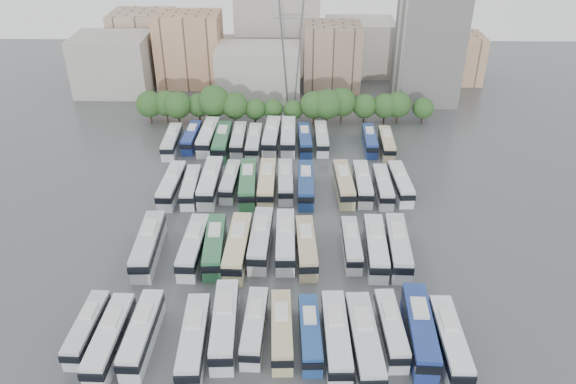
{
  "coord_description": "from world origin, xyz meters",
  "views": [
    {
      "loc": [
        3.35,
        -72.61,
        49.89
      ],
      "look_at": [
        2.0,
        7.12,
        3.0
      ],
      "focal_mm": 35.0,
      "sensor_mm": 36.0,
      "label": 1
    }
  ],
  "objects_px": {
    "bus_r0_s7": "(282,330)",
    "bus_r2_s8": "(306,184)",
    "bus_r1_s4": "(215,246)",
    "bus_r1_s5": "(238,246)",
    "bus_r0_s10": "(364,341)",
    "bus_r1_s11": "(376,247)",
    "bus_r2_s5": "(248,183)",
    "bus_r3_s7": "(288,136)",
    "electricity_pylon": "(291,30)",
    "bus_r0_s9": "(336,337)",
    "bus_r2_s11": "(363,183)",
    "bus_r3_s4": "(239,139)",
    "bus_r1_s12": "(398,246)",
    "bus_r1_s1": "(148,245)",
    "bus_r0_s5": "(225,324)",
    "apartment_tower": "(429,46)",
    "bus_r3_s13": "(387,143)",
    "bus_r2_s1": "(172,185)",
    "bus_r2_s2": "(191,186)",
    "bus_r3_s5": "(254,142)",
    "bus_r0_s1": "(110,338)",
    "bus_r2_s12": "(383,186)",
    "bus_r3_s2": "(208,136)",
    "bus_r0_s6": "(255,326)",
    "bus_r0_s4": "(194,339)",
    "bus_r2_s3": "(210,182)",
    "bus_r0_s13": "(450,341)",
    "bus_r1_s7": "(285,240)",
    "bus_r3_s3": "(222,141)",
    "bus_r0_s12": "(420,330)",
    "bus_r2_s7": "(285,181)",
    "bus_r2_s13": "(400,183)",
    "bus_r2_s6": "(267,183)",
    "bus_r3_s1": "(192,137)",
    "bus_r1_s10": "(351,244)",
    "bus_r3_s6": "(272,136)",
    "bus_r0_s2": "(142,333)",
    "bus_r1_s8": "(306,247)",
    "bus_r3_s0": "(172,141)",
    "bus_r3_s9": "(321,138)",
    "bus_r2_s4": "(231,181)",
    "bus_r2_s10": "(344,183)",
    "bus_r3_s12": "(370,140)",
    "bus_r0_s0": "(87,328)"
  },
  "relations": [
    {
      "from": "bus_r0_s6",
      "to": "bus_r3_s6",
      "type": "bearing_deg",
      "value": 92.38
    },
    {
      "from": "bus_r1_s1",
      "to": "bus_r3_s2",
      "type": "bearing_deg",
      "value": 82.71
    },
    {
      "from": "bus_r1_s1",
      "to": "bus_r0_s13",
      "type": "bearing_deg",
      "value": -26.83
    },
    {
      "from": "bus_r0_s4",
      "to": "bus_r1_s11",
      "type": "height_order",
      "value": "bus_r1_s11"
    },
    {
      "from": "bus_r2_s13",
      "to": "bus_r2_s6",
      "type": "bearing_deg",
      "value": 178.53
    },
    {
      "from": "bus_r0_s4",
      "to": "bus_r0_s10",
      "type": "bearing_deg",
      "value": -2.65
    },
    {
      "from": "electricity_pylon",
      "to": "bus_r0_s9",
      "type": "height_order",
      "value": "electricity_pylon"
    },
    {
      "from": "apartment_tower",
      "to": "bus_r0_s2",
      "type": "height_order",
      "value": "apartment_tower"
    },
    {
      "from": "bus_r0_s6",
      "to": "bus_r2_s12",
      "type": "distance_m",
      "value": 39.6
    },
    {
      "from": "bus_r1_s4",
      "to": "bus_r2_s7",
      "type": "height_order",
      "value": "bus_r1_s4"
    },
    {
      "from": "bus_r0_s4",
      "to": "bus_r0_s12",
      "type": "relative_size",
      "value": 0.95
    },
    {
      "from": "bus_r1_s5",
      "to": "bus_r1_s11",
      "type": "bearing_deg",
      "value": 3.06
    },
    {
      "from": "bus_r1_s4",
      "to": "bus_r3_s9",
      "type": "relative_size",
      "value": 1.09
    },
    {
      "from": "bus_r1_s12",
      "to": "bus_r3_s3",
      "type": "bearing_deg",
      "value": 132.75
    },
    {
      "from": "bus_r0_s5",
      "to": "bus_r1_s12",
      "type": "bearing_deg",
      "value": 32.53
    },
    {
      "from": "bus_r0_s10",
      "to": "bus_r1_s11",
      "type": "distance_m",
      "value": 19.1
    },
    {
      "from": "bus_r0_s10",
      "to": "bus_r2_s4",
      "type": "height_order",
      "value": "bus_r0_s10"
    },
    {
      "from": "bus_r2_s3",
      "to": "bus_r2_s5",
      "type": "relative_size",
      "value": 1.04
    },
    {
      "from": "bus_r2_s4",
      "to": "bus_r2_s11",
      "type": "xyz_separation_m",
      "value": [
        23.07,
        -0.66,
        0.12
      ]
    },
    {
      "from": "bus_r1_s8",
      "to": "bus_r3_s3",
      "type": "xyz_separation_m",
      "value": [
        -16.39,
        35.29,
        0.11
      ]
    },
    {
      "from": "bus_r0_s1",
      "to": "bus_r2_s12",
      "type": "relative_size",
      "value": 1.1
    },
    {
      "from": "bus_r0_s1",
      "to": "bus_r1_s12",
      "type": "bearing_deg",
      "value": 28.77
    },
    {
      "from": "apartment_tower",
      "to": "bus_r3_s13",
      "type": "distance_m",
      "value": 33.58
    },
    {
      "from": "bus_r1_s4",
      "to": "bus_r1_s5",
      "type": "distance_m",
      "value": 3.43
    },
    {
      "from": "bus_r3_s4",
      "to": "bus_r1_s5",
      "type": "bearing_deg",
      "value": -85.17
    },
    {
      "from": "bus_r2_s5",
      "to": "bus_r3_s7",
      "type": "bearing_deg",
      "value": 68.52
    },
    {
      "from": "bus_r2_s10",
      "to": "bus_r3_s12",
      "type": "xyz_separation_m",
      "value": [
        6.49,
        18.09,
        -0.2
      ]
    },
    {
      "from": "bus_r0_s4",
      "to": "bus_r0_s12",
      "type": "xyz_separation_m",
      "value": [
        26.58,
        1.96,
        0.1
      ]
    },
    {
      "from": "bus_r0_s2",
      "to": "bus_r1_s4",
      "type": "xyz_separation_m",
      "value": [
        6.33,
        17.59,
        0.03
      ]
    },
    {
      "from": "bus_r1_s4",
      "to": "bus_r1_s8",
      "type": "relative_size",
      "value": 1.02
    },
    {
      "from": "bus_r1_s10",
      "to": "bus_r2_s3",
      "type": "distance_m",
      "value": 29.01
    },
    {
      "from": "bus_r1_s8",
      "to": "bus_r1_s7",
      "type": "bearing_deg",
      "value": 152.27
    },
    {
      "from": "bus_r1_s5",
      "to": "bus_r3_s3",
      "type": "height_order",
      "value": "bus_r1_s5"
    },
    {
      "from": "bus_r2_s2",
      "to": "bus_r3_s5",
      "type": "distance_m",
      "value": 20.3
    },
    {
      "from": "bus_r2_s8",
      "to": "bus_r1_s7",
      "type": "bearing_deg",
      "value": -100.47
    },
    {
      "from": "bus_r2_s2",
      "to": "bus_r0_s1",
      "type": "bearing_deg",
      "value": -97.48
    },
    {
      "from": "bus_r3_s0",
      "to": "bus_r1_s4",
      "type": "bearing_deg",
      "value": -71.03
    },
    {
      "from": "bus_r0_s7",
      "to": "bus_r1_s5",
      "type": "height_order",
      "value": "bus_r1_s5"
    },
    {
      "from": "electricity_pylon",
      "to": "bus_r2_s3",
      "type": "distance_m",
      "value": 43.62
    },
    {
      "from": "bus_r2_s1",
      "to": "bus_r2_s5",
      "type": "height_order",
      "value": "bus_r2_s5"
    },
    {
      "from": "bus_r1_s1",
      "to": "bus_r0_s5",
      "type": "bearing_deg",
      "value": -53.1
    },
    {
      "from": "bus_r0_s9",
      "to": "bus_r2_s11",
      "type": "xyz_separation_m",
      "value": [
        6.69,
        36.86,
        -0.13
      ]
    },
    {
      "from": "bus_r0_s7",
      "to": "bus_r3_s1",
      "type": "distance_m",
      "value": 57.94
    },
    {
      "from": "bus_r0_s7",
      "to": "bus_r2_s8",
      "type": "height_order",
      "value": "bus_r2_s8"
    },
    {
      "from": "bus_r3_s4",
      "to": "bus_r1_s12",
      "type": "bearing_deg",
      "value": -54.22
    },
    {
      "from": "bus_r0_s0",
      "to": "bus_r1_s4",
      "type": "distance_m",
      "value": 21.27
    },
    {
      "from": "bus_r3_s4",
      "to": "bus_r3_s6",
      "type": "bearing_deg",
      "value": 10.48
    },
    {
      "from": "bus_r0_s10",
      "to": "bus_r1_s1",
      "type": "distance_m",
      "value": 34.78
    },
    {
      "from": "bus_r2_s13",
      "to": "bus_r0_s9",
      "type": "bearing_deg",
      "value": -112.67
    },
    {
      "from": "bus_r3_s1",
      "to": "bus_r3_s5",
      "type": "height_order",
      "value": "bus_r3_s5"
    }
  ]
}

